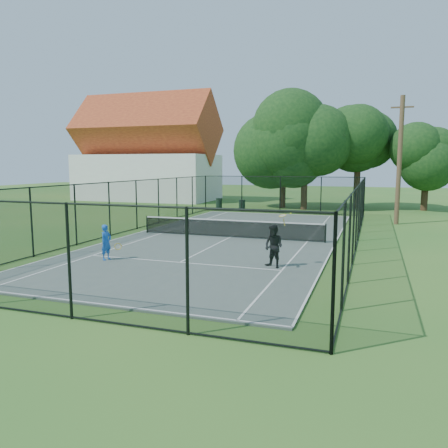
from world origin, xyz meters
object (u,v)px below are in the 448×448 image
(trash_bin_right, at_px, (242,205))
(utility_pole, at_px, (400,160))
(player_black, at_px, (274,246))
(player_blue, at_px, (106,242))
(trash_bin_left, at_px, (219,203))
(tennis_net, at_px, (230,228))

(trash_bin_right, relative_size, utility_pole, 0.11)
(trash_bin_right, bearing_deg, player_black, -70.14)
(player_blue, relative_size, player_black, 0.70)
(utility_pole, distance_m, player_blue, 20.05)
(player_black, bearing_deg, trash_bin_right, 109.86)
(trash_bin_left, bearing_deg, tennis_net, -68.18)
(trash_bin_left, xyz_separation_m, player_black, (9.60, -20.71, 0.39))
(tennis_net, relative_size, trash_bin_left, 10.54)
(utility_pole, xyz_separation_m, player_black, (-4.96, -15.00, -3.35))
(tennis_net, relative_size, utility_pole, 1.21)
(trash_bin_left, height_order, player_blue, player_blue)
(player_blue, bearing_deg, player_black, 7.51)
(trash_bin_left, xyz_separation_m, utility_pole, (14.56, -5.71, 3.75))
(trash_bin_right, height_order, player_black, player_black)
(tennis_net, relative_size, player_blue, 6.95)
(player_blue, bearing_deg, utility_pole, 53.58)
(player_black, bearing_deg, tennis_net, 121.71)
(trash_bin_left, height_order, utility_pole, utility_pole)
(trash_bin_left, height_order, trash_bin_right, trash_bin_left)
(trash_bin_left, bearing_deg, player_black, -65.14)
(player_black, bearing_deg, trash_bin_left, 114.86)
(tennis_net, height_order, player_blue, player_blue)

